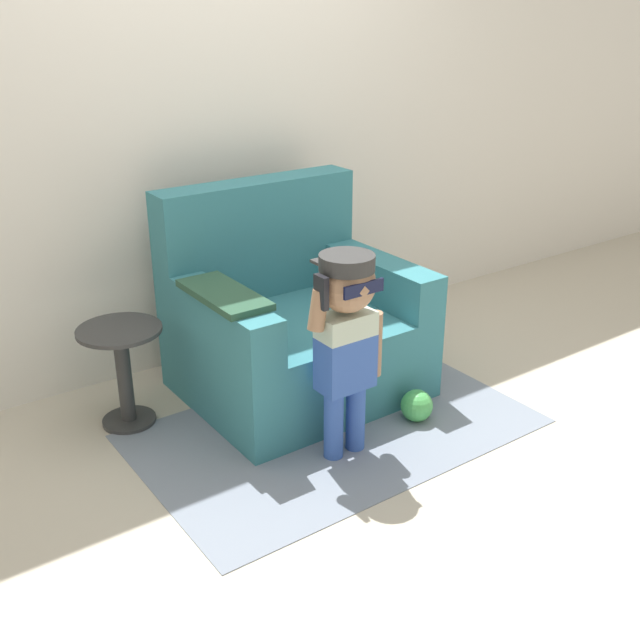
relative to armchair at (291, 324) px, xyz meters
The scene contains 7 objects.
ground_plane 0.34m from the armchair, 151.23° to the right, with size 10.00×10.00×0.00m, color #BCB29E.
wall_back 1.14m from the armchair, 97.14° to the left, with size 10.00×0.05×2.60m.
armchair is the anchor object (origin of this frame).
person_child 0.70m from the armchair, 103.35° to the right, with size 0.36×0.27×0.88m.
side_table 0.81m from the armchair, behind, with size 0.37×0.37×0.47m.
rug 0.57m from the armchair, 99.22° to the right, with size 1.72×1.07×0.01m.
toy_ball 0.72m from the armchair, 65.71° to the right, with size 0.15×0.15×0.15m.
Camera 1 is at (-1.73, -2.74, 1.76)m, focal length 42.00 mm.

